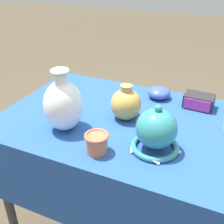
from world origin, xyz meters
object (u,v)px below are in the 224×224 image
object	(u,v)px
vase_dome_bell	(156,132)
jar_round_ochre	(126,104)
bowl_shallow_cobalt	(159,93)
cup_wide_terracotta	(97,142)
vase_tall_bulbous	(63,105)
mosaic_tile_box	(199,101)

from	to	relation	value
vase_dome_bell	jar_round_ochre	world-z (taller)	vase_dome_bell
bowl_shallow_cobalt	cup_wide_terracotta	bearing A→B (deg)	-99.07
vase_tall_bulbous	mosaic_tile_box	distance (m)	0.65
jar_round_ochre	cup_wide_terracotta	size ratio (longest dim) A/B	1.74
vase_dome_bell	mosaic_tile_box	bearing A→B (deg)	77.06
vase_dome_bell	cup_wide_terracotta	bearing A→B (deg)	-150.99
mosaic_tile_box	cup_wide_terracotta	size ratio (longest dim) A/B	1.53
mosaic_tile_box	jar_round_ochre	distance (m)	0.38
vase_tall_bulbous	cup_wide_terracotta	xyz separation A→B (m)	(0.20, -0.09, -0.07)
bowl_shallow_cobalt	cup_wide_terracotta	distance (m)	0.55
cup_wide_terracotta	bowl_shallow_cobalt	bearing A→B (deg)	80.93
vase_dome_bell	bowl_shallow_cobalt	distance (m)	0.45
cup_wide_terracotta	mosaic_tile_box	bearing A→B (deg)	61.01
bowl_shallow_cobalt	cup_wide_terracotta	world-z (taller)	cup_wide_terracotta
bowl_shallow_cobalt	jar_round_ochre	distance (m)	0.28
mosaic_tile_box	jar_round_ochre	xyz separation A→B (m)	(-0.28, -0.24, 0.04)
vase_tall_bulbous	jar_round_ochre	world-z (taller)	vase_tall_bulbous
mosaic_tile_box	bowl_shallow_cobalt	distance (m)	0.20
vase_tall_bulbous	vase_dome_bell	distance (m)	0.39
vase_tall_bulbous	cup_wide_terracotta	world-z (taller)	vase_tall_bulbous
cup_wide_terracotta	vase_tall_bulbous	bearing A→B (deg)	155.41
mosaic_tile_box	bowl_shallow_cobalt	size ratio (longest dim) A/B	1.23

